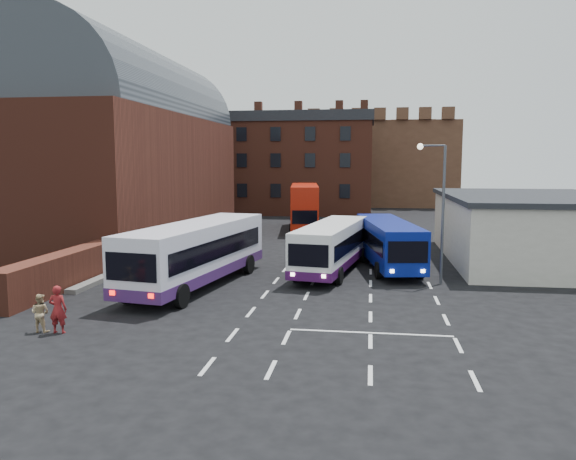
# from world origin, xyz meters

# --- Properties ---
(ground) EXTENTS (180.00, 180.00, 0.00)m
(ground) POSITION_xyz_m (0.00, 0.00, 0.00)
(ground) COLOR black
(railway_station) EXTENTS (12.00, 28.00, 16.00)m
(railway_station) POSITION_xyz_m (-15.50, 21.00, 7.64)
(railway_station) COLOR #602B1E
(railway_station) RESTS_ON ground
(forecourt_wall) EXTENTS (1.20, 10.00, 1.80)m
(forecourt_wall) POSITION_xyz_m (-10.20, 2.00, 0.90)
(forecourt_wall) COLOR #602B1E
(forecourt_wall) RESTS_ON ground
(cream_building) EXTENTS (10.40, 16.40, 4.25)m
(cream_building) POSITION_xyz_m (15.00, 14.00, 2.16)
(cream_building) COLOR beige
(cream_building) RESTS_ON ground
(brick_terrace) EXTENTS (22.00, 10.00, 11.00)m
(brick_terrace) POSITION_xyz_m (-6.00, 46.00, 5.50)
(brick_terrace) COLOR brown
(brick_terrace) RESTS_ON ground
(castle_keep) EXTENTS (22.00, 22.00, 12.00)m
(castle_keep) POSITION_xyz_m (6.00, 66.00, 6.00)
(castle_keep) COLOR brown
(castle_keep) RESTS_ON ground
(bus_white_outbound) EXTENTS (4.52, 12.07, 3.22)m
(bus_white_outbound) POSITION_xyz_m (-3.76, 3.75, 1.90)
(bus_white_outbound) COLOR white
(bus_white_outbound) RESTS_ON ground
(bus_white_inbound) EXTENTS (3.90, 10.45, 2.78)m
(bus_white_inbound) POSITION_xyz_m (2.77, 8.51, 1.64)
(bus_white_inbound) COLOR white
(bus_white_inbound) RESTS_ON ground
(bus_blue) EXTENTS (3.97, 10.45, 2.78)m
(bus_blue) POSITION_xyz_m (6.00, 10.28, 1.64)
(bus_blue) COLOR navy
(bus_blue) RESTS_ON ground
(bus_red_double) EXTENTS (3.62, 10.70, 4.20)m
(bus_red_double) POSITION_xyz_m (-1.11, 28.14, 2.23)
(bus_red_double) COLOR #B71A08
(bus_red_double) RESTS_ON ground
(street_lamp) EXTENTS (1.43, 0.57, 7.25)m
(street_lamp) POSITION_xyz_m (8.36, 6.08, 4.37)
(street_lamp) COLOR #4D5057
(street_lamp) RESTS_ON ground
(pedestrian_red) EXTENTS (0.70, 0.50, 1.80)m
(pedestrian_red) POSITION_xyz_m (-6.43, -4.67, 0.90)
(pedestrian_red) COLOR maroon
(pedestrian_red) RESTS_ON ground
(pedestrian_beige) EXTENTS (0.73, 0.59, 1.45)m
(pedestrian_beige) POSITION_xyz_m (-7.17, -4.63, 0.72)
(pedestrian_beige) COLOR tan
(pedestrian_beige) RESTS_ON ground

